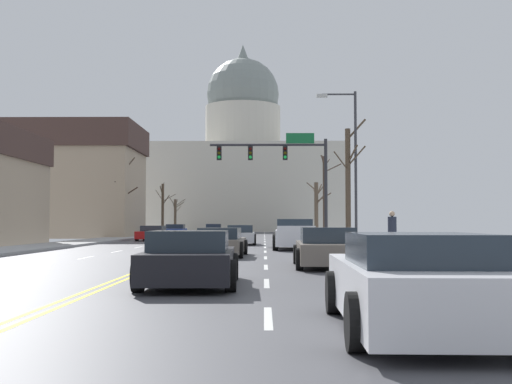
# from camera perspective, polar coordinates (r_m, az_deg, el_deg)

# --- Properties ---
(ground) EXTENTS (20.00, 180.00, 0.20)m
(ground) POSITION_cam_1_polar(r_m,az_deg,el_deg) (28.41, -6.27, -5.45)
(ground) COLOR #49494E
(signal_gantry) EXTENTS (7.91, 0.41, 7.26)m
(signal_gantry) POSITION_cam_1_polar(r_m,az_deg,el_deg) (42.98, 2.59, 2.62)
(signal_gantry) COLOR #28282D
(signal_gantry) RESTS_ON ground
(street_lamp_right) EXTENTS (2.08, 0.24, 8.06)m
(street_lamp_right) POSITION_cam_1_polar(r_m,az_deg,el_deg) (33.49, 8.45, 3.29)
(street_lamp_right) COLOR #333338
(street_lamp_right) RESTS_ON ground
(capitol_building) EXTENTS (30.34, 23.65, 30.59)m
(capitol_building) POSITION_cam_1_polar(r_m,az_deg,el_deg) (103.81, -1.19, 1.80)
(capitol_building) COLOR beige
(capitol_building) RESTS_ON ground
(sedan_near_00) EXTENTS (1.99, 4.44, 1.21)m
(sedan_near_00) POSITION_cam_1_polar(r_m,az_deg,el_deg) (39.67, -1.40, -3.89)
(sedan_near_00) COLOR silver
(sedan_near_00) RESTS_ON ground
(pickup_truck_near_01) EXTENTS (2.36, 5.54, 1.55)m
(pickup_truck_near_01) POSITION_cam_1_polar(r_m,az_deg,el_deg) (32.97, 3.49, -3.89)
(pickup_truck_near_01) COLOR silver
(pickup_truck_near_01) RESTS_ON ground
(sedan_near_02) EXTENTS (2.08, 4.65, 1.16)m
(sedan_near_02) POSITION_cam_1_polar(r_m,az_deg,el_deg) (25.92, -3.17, -4.54)
(sedan_near_02) COLOR #6B6056
(sedan_near_02) RESTS_ON ground
(sedan_near_03) EXTENTS (2.08, 4.65, 1.22)m
(sedan_near_03) POSITION_cam_1_polar(r_m,az_deg,el_deg) (19.87, 6.36, -5.05)
(sedan_near_03) COLOR #6B6056
(sedan_near_03) RESTS_ON ground
(sedan_near_04) EXTENTS (2.13, 4.39, 1.19)m
(sedan_near_04) POSITION_cam_1_polar(r_m,az_deg,el_deg) (14.03, -5.88, -6.02)
(sedan_near_04) COLOR black
(sedan_near_04) RESTS_ON ground
(sedan_near_05) EXTENTS (2.05, 4.66, 1.24)m
(sedan_near_05) POSITION_cam_1_polar(r_m,az_deg,el_deg) (8.42, 13.82, -7.94)
(sedan_near_05) COLOR silver
(sedan_near_05) RESTS_ON ground
(sedan_oncoming_00) EXTENTS (2.15, 4.37, 1.13)m
(sedan_oncoming_00) POSITION_cam_1_polar(r_m,az_deg,el_deg) (49.09, -9.18, -3.68)
(sedan_oncoming_00) COLOR #B71414
(sedan_oncoming_00) RESTS_ON ground
(sedan_oncoming_01) EXTENTS (2.17, 4.64, 1.20)m
(sedan_oncoming_01) POSITION_cam_1_polar(r_m,az_deg,el_deg) (61.12, -7.22, -3.46)
(sedan_oncoming_01) COLOR navy
(sedan_oncoming_01) RESTS_ON ground
(sedan_oncoming_02) EXTENTS (2.17, 4.67, 1.21)m
(sedan_oncoming_02) POSITION_cam_1_polar(r_m,az_deg,el_deg) (69.62, -3.81, -3.39)
(sedan_oncoming_02) COLOR navy
(sedan_oncoming_02) RESTS_ON ground
(flank_building_00) EXTENTS (14.52, 9.87, 10.29)m
(flank_building_00) POSITION_cam_1_polar(r_m,az_deg,el_deg) (61.33, -17.04, 0.98)
(flank_building_00) COLOR tan
(flank_building_00) RESTS_ON ground
(flank_building_02) EXTENTS (13.88, 9.94, 8.29)m
(flank_building_02) POSITION_cam_1_polar(r_m,az_deg,el_deg) (72.08, -16.55, -0.38)
(flank_building_02) COLOR #B2A38E
(flank_building_02) RESTS_ON ground
(flank_building_03) EXTENTS (8.53, 9.29, 10.17)m
(flank_building_03) POSITION_cam_1_polar(r_m,az_deg,el_deg) (80.31, -13.60, 0.04)
(flank_building_03) COLOR tan
(flank_building_03) RESTS_ON ground
(bare_tree_00) EXTENTS (1.89, 1.46, 6.69)m
(bare_tree_00) POSITION_cam_1_polar(r_m,az_deg,el_deg) (33.48, 8.25, 0.75)
(bare_tree_00) COLOR #4C3D2D
(bare_tree_00) RESTS_ON ground
(bare_tree_01) EXTENTS (2.89, 2.25, 6.94)m
(bare_tree_01) POSITION_cam_1_polar(r_m,az_deg,el_deg) (56.23, -11.81, -0.74)
(bare_tree_01) COLOR #423328
(bare_tree_01) RESTS_ON ground
(bare_tree_02) EXTENTS (2.11, 2.79, 5.08)m
(bare_tree_02) POSITION_cam_1_polar(r_m,az_deg,el_deg) (59.15, 5.44, -1.29)
(bare_tree_02) COLOR brown
(bare_tree_02) RESTS_ON ground
(bare_tree_03) EXTENTS (1.92, 2.31, 4.44)m
(bare_tree_03) POSITION_cam_1_polar(r_m,az_deg,el_deg) (82.30, -7.20, -2.00)
(bare_tree_03) COLOR brown
(bare_tree_03) RESTS_ON ground
(bare_tree_04) EXTENTS (1.67, 1.94, 6.27)m
(bare_tree_04) POSITION_cam_1_polar(r_m,az_deg,el_deg) (47.19, 6.19, -0.32)
(bare_tree_04) COLOR #423328
(bare_tree_04) RESTS_ON ground
(bare_tree_05) EXTENTS (2.22, 2.61, 5.89)m
(bare_tree_05) POSITION_cam_1_polar(r_m,az_deg,el_deg) (73.35, -8.32, -1.33)
(bare_tree_05) COLOR #4C3D2D
(bare_tree_05) RESTS_ON ground
(pedestrian_00) EXTENTS (0.35, 0.34, 1.68)m
(pedestrian_00) POSITION_cam_1_polar(r_m,az_deg,el_deg) (25.59, 12.06, -3.34)
(pedestrian_00) COLOR #33333D
(pedestrian_00) RESTS_ON ground
(bicycle_parked) EXTENTS (0.12, 1.77, 0.85)m
(bicycle_parked) POSITION_cam_1_polar(r_m,az_deg,el_deg) (24.57, 10.64, -4.75)
(bicycle_parked) COLOR black
(bicycle_parked) RESTS_ON ground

